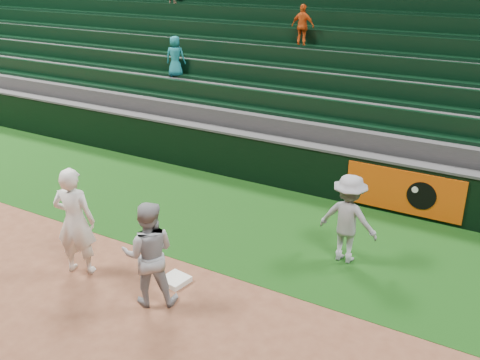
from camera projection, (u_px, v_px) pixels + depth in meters
name	position (u px, v px, depth m)	size (l,w,h in m)	color
ground	(158.00, 286.00, 9.54)	(70.00, 70.00, 0.00)	brown
foul_grass	(242.00, 220.00, 11.93)	(36.00, 4.20, 0.01)	#10380E
first_base	(175.00, 280.00, 9.62)	(0.44, 0.44, 0.10)	white
first_baseman	(75.00, 221.00, 9.62)	(0.75, 0.49, 2.06)	white
baserunner	(149.00, 254.00, 8.77)	(0.90, 0.70, 1.84)	#A2A6AD
base_coach	(348.00, 219.00, 10.04)	(1.13, 0.65, 1.75)	#9396A0
field_wall	(287.00, 164.00, 13.43)	(36.00, 0.45, 1.25)	black
stadium_seating	(341.00, 92.00, 16.05)	(36.00, 5.95, 5.05)	#313133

